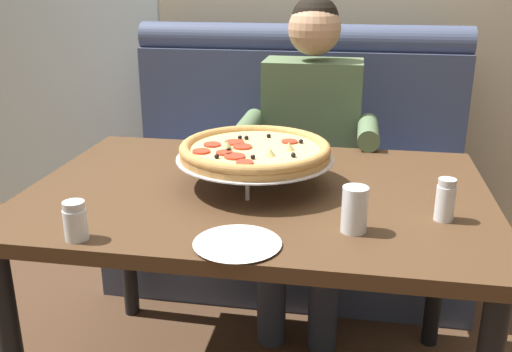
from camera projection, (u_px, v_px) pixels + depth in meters
name	position (u px, v px, depth m)	size (l,w,h in m)	color
booth_bench	(292.00, 188.00, 2.69)	(1.57, 0.78, 1.13)	#424C6B
dining_table	(258.00, 214.00, 1.73)	(1.35, 0.94, 0.75)	#4C331E
diner_main	(309.00, 141.00, 2.32)	(0.54, 0.64, 1.27)	#2D3342
pizza	(255.00, 151.00, 1.69)	(0.47, 0.47, 0.14)	silver
shaker_pepper_flakes	(445.00, 203.00, 1.47)	(0.05, 0.05, 0.11)	white
shaker_oregano	(76.00, 223.00, 1.36)	(0.06, 0.06, 0.10)	white
plate_near_left	(237.00, 241.00, 1.34)	(0.21, 0.21, 0.02)	white
drinking_glass	(354.00, 212.00, 1.40)	(0.06, 0.06, 0.12)	silver
patio_chair	(131.00, 93.00, 4.20)	(0.42, 0.43, 0.86)	black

